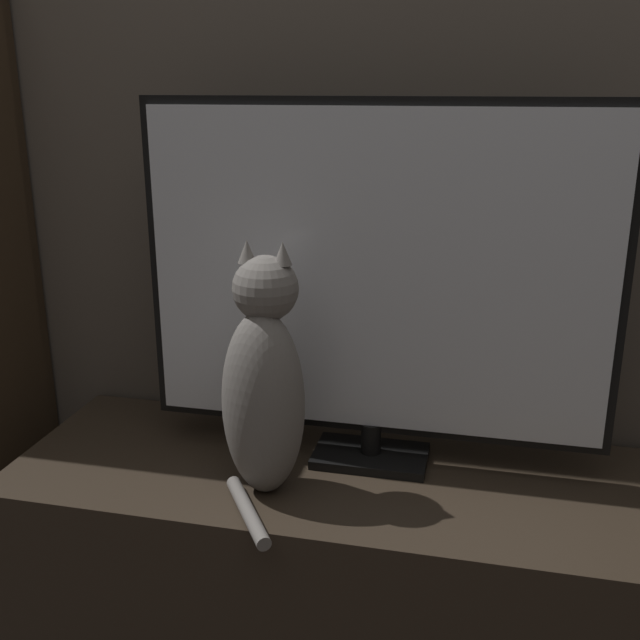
{
  "coord_description": "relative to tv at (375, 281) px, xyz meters",
  "views": [
    {
      "loc": [
        0.25,
        -0.49,
        1.21
      ],
      "look_at": [
        -0.07,
        0.9,
        0.76
      ],
      "focal_mm": 42.0,
      "sensor_mm": 36.0,
      "label": 1
    }
  ],
  "objects": [
    {
      "name": "wall_back",
      "position": [
        -0.02,
        0.23,
        0.48
      ],
      "size": [
        4.8,
        0.05,
        2.6
      ],
      "color": "#60564C",
      "rests_on": "ground_plane"
    },
    {
      "name": "cat",
      "position": [
        -0.19,
        -0.17,
        -0.18
      ],
      "size": [
        0.17,
        0.31,
        0.52
      ],
      "rotation": [
        0.0,
        0.0,
        -0.02
      ],
      "color": "gray",
      "rests_on": "tv_stand"
    },
    {
      "name": "tv",
      "position": [
        0.0,
        0.0,
        0.0
      ],
      "size": [
        0.99,
        0.15,
        0.78
      ],
      "color": "black",
      "rests_on": "tv_stand"
    },
    {
      "name": "tv_stand",
      "position": [
        -0.02,
        -0.07,
        -0.61
      ],
      "size": [
        1.49,
        0.52,
        0.41
      ],
      "color": "#33281E",
      "rests_on": "ground_plane"
    }
  ]
}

